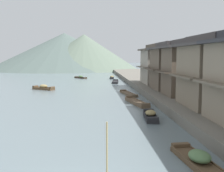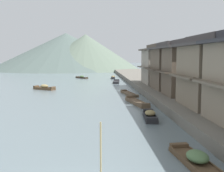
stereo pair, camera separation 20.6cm
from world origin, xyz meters
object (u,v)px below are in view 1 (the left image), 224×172
(house_waterfront_far, at_px, (170,66))
(house_waterfront_tall, at_px, (212,72))
(house_waterfront_end, at_px, (158,64))
(house_waterfront_narrow, at_px, (192,68))
(boat_moored_nearest, at_px, (115,82))
(boat_midriver_drifting, at_px, (151,116))
(boat_crossing_west, at_px, (81,77))
(boat_moored_third, at_px, (128,94))
(boat_midriver_upstream, at_px, (44,88))
(boat_moored_second, at_px, (112,78))
(boat_moored_far, at_px, (137,102))
(boat_upstream_distant, at_px, (199,161))

(house_waterfront_far, bearing_deg, house_waterfront_tall, -89.27)
(house_waterfront_end, bearing_deg, house_waterfront_narrow, -87.52)
(boat_moored_nearest, xyz_separation_m, house_waterfront_end, (5.99, -10.15, 3.67))
(boat_midriver_drifting, distance_m, boat_crossing_west, 43.44)
(boat_moored_third, bearing_deg, boat_midriver_upstream, 152.79)
(boat_moored_third, height_order, boat_crossing_west, boat_crossing_west)
(house_waterfront_narrow, distance_m, house_waterfront_far, 6.23)
(boat_moored_second, bearing_deg, boat_moored_nearest, -89.97)
(boat_moored_far, bearing_deg, boat_crossing_west, 102.06)
(boat_crossing_west, relative_size, house_waterfront_tall, 0.51)
(boat_moored_nearest, distance_m, house_waterfront_far, 18.88)
(boat_moored_second, height_order, boat_moored_far, boat_moored_second)
(boat_moored_third, relative_size, boat_upstream_distant, 1.19)
(boat_midriver_drifting, distance_m, house_waterfront_narrow, 10.59)
(house_waterfront_tall, bearing_deg, boat_crossing_west, 107.44)
(boat_midriver_drifting, xyz_separation_m, boat_upstream_distant, (0.26, -10.17, -0.01))
(boat_moored_second, xyz_separation_m, house_waterfront_far, (5.82, -27.50, 3.57))
(boat_moored_far, relative_size, boat_midriver_upstream, 1.62)
(house_waterfront_tall, height_order, house_waterfront_end, same)
(boat_moored_far, distance_m, boat_upstream_distant, 17.52)
(boat_moored_third, height_order, house_waterfront_end, house_waterfront_end)
(boat_midriver_upstream, xyz_separation_m, house_waterfront_far, (17.67, -6.93, 3.50))
(boat_midriver_drifting, bearing_deg, boat_moored_nearest, 90.82)
(boat_moored_nearest, height_order, house_waterfront_end, house_waterfront_end)
(boat_moored_nearest, height_order, boat_midriver_upstream, boat_midriver_upstream)
(boat_moored_third, height_order, house_waterfront_far, house_waterfront_far)
(boat_midriver_upstream, bearing_deg, house_waterfront_far, -21.43)
(house_waterfront_far, bearing_deg, boat_moored_far, -128.76)
(boat_moored_second, distance_m, boat_midriver_drifting, 41.56)
(house_waterfront_narrow, relative_size, house_waterfront_end, 0.95)
(boat_midriver_drifting, bearing_deg, boat_upstream_distant, -88.53)
(house_waterfront_far, relative_size, house_waterfront_end, 0.89)
(boat_midriver_drifting, relative_size, house_waterfront_end, 0.52)
(boat_moored_far, bearing_deg, boat_upstream_distant, -89.08)
(boat_moored_third, xyz_separation_m, boat_crossing_west, (-7.58, 28.10, 0.12))
(boat_moored_far, xyz_separation_m, house_waterfront_end, (5.56, 14.15, 3.64))
(boat_moored_second, relative_size, boat_crossing_west, 1.08)
(boat_midriver_drifting, height_order, house_waterfront_far, house_waterfront_far)
(boat_moored_far, bearing_deg, house_waterfront_far, 51.24)
(boat_upstream_distant, relative_size, boat_crossing_west, 1.40)
(house_waterfront_narrow, bearing_deg, boat_crossing_west, 111.46)
(boat_crossing_west, bearing_deg, boat_moored_second, -9.63)
(boat_midriver_drifting, bearing_deg, boat_moored_second, 90.63)
(boat_upstream_distant, xyz_separation_m, boat_crossing_west, (-7.85, 52.94, -0.02))
(boat_midriver_drifting, bearing_deg, house_waterfront_far, 69.11)
(boat_midriver_upstream, relative_size, house_waterfront_end, 0.50)
(boat_moored_far, height_order, boat_upstream_distant, boat_upstream_distant)
(boat_upstream_distant, bearing_deg, boat_moored_far, 90.92)
(boat_midriver_drifting, height_order, house_waterfront_narrow, house_waterfront_narrow)
(boat_moored_nearest, xyz_separation_m, boat_upstream_distant, (0.71, -41.81, 0.12))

